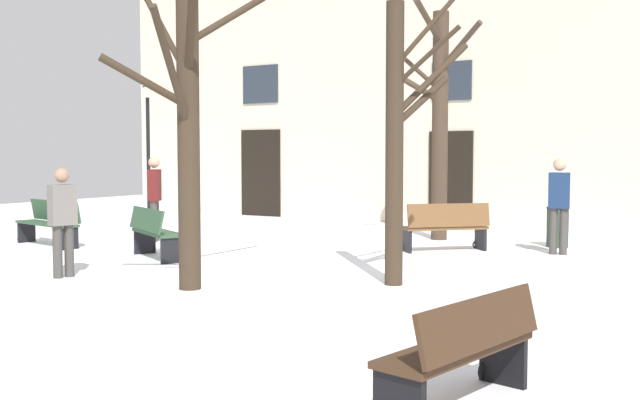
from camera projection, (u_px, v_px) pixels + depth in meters
ground_plane at (263, 274)px, 11.30m from camera, size 35.27×35.27×0.00m
building_facade at (459, 70)px, 18.91m from camera, size 22.05×0.60×8.01m
tree_left_of_center at (188, 125)px, 9.85m from camera, size 1.95×2.70×4.39m
tree_center at (399, 135)px, 10.25m from camera, size 1.10×1.42×4.14m
tree_foreground at (439, 118)px, 15.69m from camera, size 2.15×1.47×5.03m
streetlamp at (148, 137)px, 19.67m from camera, size 0.30×0.30×3.83m
litter_bin at (558, 227)px, 14.55m from camera, size 0.45×0.45×0.81m
bench_far_corner at (446, 227)px, 13.90m from camera, size 1.55×1.49×0.94m
bench_back_to_back_right at (49, 222)px, 14.82m from camera, size 1.95×0.83×0.92m
bench_by_litter_bin at (155, 232)px, 12.94m from camera, size 1.63×1.18×0.92m
bench_near_lamp at (463, 350)px, 5.28m from camera, size 0.81×1.61×0.85m
person_strolling at (155, 194)px, 15.47m from camera, size 0.38×0.44×1.82m
person_by_shop_door at (63, 217)px, 10.92m from camera, size 0.32×0.43×1.66m
person_crossing_plaza at (559, 201)px, 13.44m from camera, size 0.41×0.28×1.80m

